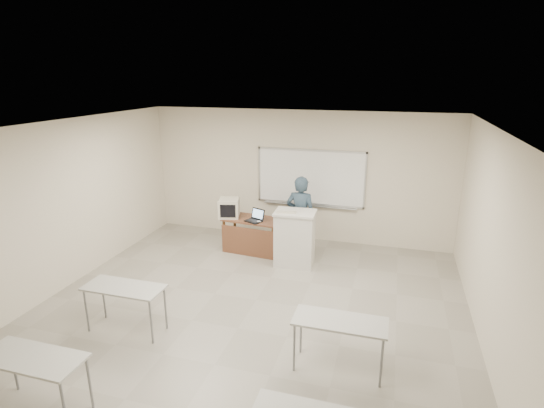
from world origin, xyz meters
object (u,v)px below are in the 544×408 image
(mouse, at_px, (259,222))
(keyboard, at_px, (286,212))
(crt_monitor, at_px, (229,208))
(laptop, at_px, (254,218))
(podium, at_px, (295,238))
(whiteboard, at_px, (311,178))
(instructor_desk, at_px, (251,230))
(presenter, at_px, (301,216))

(mouse, bearing_deg, keyboard, -22.43)
(keyboard, bearing_deg, crt_monitor, 147.41)
(laptop, bearing_deg, podium, 6.02)
(whiteboard, bearing_deg, mouse, -124.20)
(instructor_desk, xyz_separation_m, presenter, (1.04, 0.18, 0.36))
(mouse, bearing_deg, presenter, 22.20)
(whiteboard, relative_size, crt_monitor, 5.13)
(podium, bearing_deg, whiteboard, 86.89)
(podium, bearing_deg, presenter, 86.92)
(laptop, bearing_deg, keyboard, -3.96)
(instructor_desk, bearing_deg, whiteboard, 53.35)
(podium, distance_m, laptop, 1.04)
(whiteboard, bearing_deg, laptop, -129.80)
(whiteboard, xyz_separation_m, presenter, (-0.00, -0.97, -0.61))
(crt_monitor, distance_m, keyboard, 1.55)
(laptop, height_order, presenter, presenter)
(whiteboard, distance_m, keyboard, 1.63)
(crt_monitor, bearing_deg, instructor_desk, -25.95)
(whiteboard, distance_m, laptop, 1.66)
(podium, height_order, laptop, podium)
(keyboard, bearing_deg, laptop, 140.97)
(laptop, distance_m, presenter, 0.99)
(laptop, distance_m, mouse, 0.15)
(crt_monitor, relative_size, mouse, 4.75)
(laptop, bearing_deg, crt_monitor, -168.20)
(whiteboard, xyz_separation_m, laptop, (-0.97, -1.17, -0.67))
(laptop, bearing_deg, mouse, -7.57)
(instructor_desk, distance_m, laptop, 0.30)
(crt_monitor, height_order, presenter, presenter)
(laptop, xyz_separation_m, presenter, (0.97, 0.20, 0.07))
(instructor_desk, bearing_deg, crt_monitor, 174.08)
(podium, distance_m, presenter, 0.58)
(podium, relative_size, presenter, 0.65)
(laptop, height_order, mouse, laptop)
(laptop, relative_size, mouse, 3.31)
(mouse, bearing_deg, podium, -10.84)
(instructor_desk, height_order, laptop, laptop)
(podium, height_order, presenter, presenter)
(laptop, relative_size, keyboard, 0.84)
(whiteboard, distance_m, instructor_desk, 1.83)
(whiteboard, relative_size, mouse, 24.34)
(crt_monitor, bearing_deg, presenter, -11.90)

